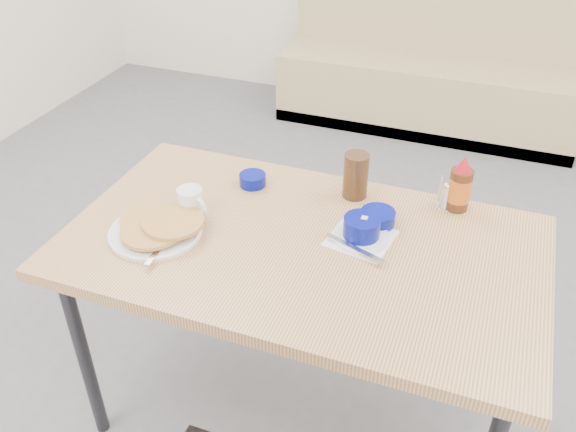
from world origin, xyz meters
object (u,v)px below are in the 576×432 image
(pancake_plate, at_px, (157,228))
(creamer_bowl, at_px, (253,180))
(grits_setting, at_px, (361,230))
(syrup_bottle, at_px, (460,187))
(condiment_caddy, at_px, (452,197))
(dining_table, at_px, (301,258))
(butter_bowl, at_px, (378,218))
(booth_bench, at_px, (430,72))
(coffee_mug, at_px, (191,202))
(amber_tumbler, at_px, (356,176))

(pancake_plate, height_order, creamer_bowl, pancake_plate)
(grits_setting, bearing_deg, syrup_bottle, 47.63)
(creamer_bowl, height_order, condiment_caddy, condiment_caddy)
(dining_table, distance_m, butter_bowl, 0.26)
(booth_bench, distance_m, creamer_bowl, 2.35)
(coffee_mug, height_order, condiment_caddy, condiment_caddy)
(booth_bench, height_order, coffee_mug, booth_bench)
(butter_bowl, relative_size, condiment_caddy, 1.00)
(booth_bench, bearing_deg, creamer_bowl, -96.46)
(booth_bench, relative_size, syrup_bottle, 10.25)
(pancake_plate, bearing_deg, condiment_caddy, 29.32)
(booth_bench, height_order, dining_table, booth_bench)
(coffee_mug, distance_m, condiment_caddy, 0.82)
(booth_bench, distance_m, coffee_mug, 2.58)
(pancake_plate, bearing_deg, dining_table, 14.75)
(grits_setting, bearing_deg, booth_bench, 93.71)
(booth_bench, relative_size, grits_setting, 8.86)
(pancake_plate, bearing_deg, booth_bench, 81.03)
(butter_bowl, bearing_deg, dining_table, -138.64)
(syrup_bottle, bearing_deg, grits_setting, -132.37)
(coffee_mug, relative_size, butter_bowl, 1.06)
(butter_bowl, height_order, condiment_caddy, condiment_caddy)
(grits_setting, xyz_separation_m, syrup_bottle, (0.24, 0.26, 0.05))
(booth_bench, height_order, grits_setting, booth_bench)
(syrup_bottle, bearing_deg, condiment_caddy, 180.00)
(booth_bench, xyz_separation_m, coffee_mug, (-0.37, -2.52, 0.46))
(coffee_mug, height_order, butter_bowl, coffee_mug)
(coffee_mug, relative_size, condiment_caddy, 1.05)
(grits_setting, bearing_deg, pancake_plate, -162.22)
(grits_setting, bearing_deg, coffee_mug, -173.65)
(creamer_bowl, bearing_deg, booth_bench, 83.54)
(amber_tumbler, bearing_deg, creamer_bowl, -170.64)
(dining_table, xyz_separation_m, creamer_bowl, (-0.26, 0.24, 0.08))
(amber_tumbler, bearing_deg, butter_bowl, -50.83)
(booth_bench, xyz_separation_m, dining_table, (0.00, -2.53, 0.35))
(booth_bench, xyz_separation_m, condiment_caddy, (0.38, -2.19, 0.45))
(dining_table, xyz_separation_m, butter_bowl, (0.19, 0.16, 0.09))
(dining_table, distance_m, coffee_mug, 0.38)
(amber_tumbler, height_order, syrup_bottle, syrup_bottle)
(pancake_plate, distance_m, amber_tumbler, 0.64)
(butter_bowl, bearing_deg, syrup_bottle, 39.32)
(coffee_mug, distance_m, syrup_bottle, 0.83)
(condiment_caddy, bearing_deg, creamer_bowl, 172.67)
(creamer_bowl, bearing_deg, pancake_plate, -114.10)
(butter_bowl, relative_size, syrup_bottle, 0.57)
(booth_bench, xyz_separation_m, pancake_plate, (-0.42, -2.64, 0.43))
(dining_table, height_order, pancake_plate, pancake_plate)
(dining_table, distance_m, amber_tumbler, 0.34)
(dining_table, xyz_separation_m, grits_setting, (0.16, 0.08, 0.09))
(dining_table, bearing_deg, syrup_bottle, 40.29)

